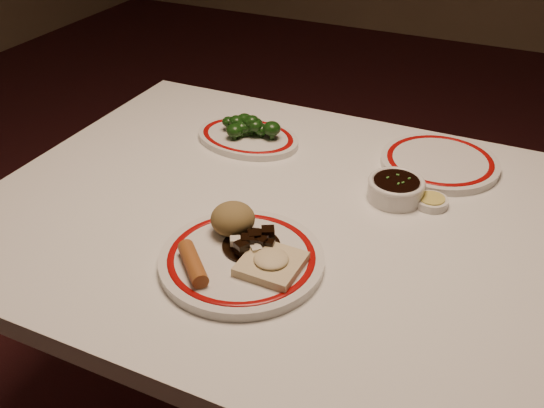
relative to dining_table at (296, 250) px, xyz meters
The scene contains 12 objects.
dining_table is the anchor object (origin of this frame).
main_plate 0.21m from the dining_table, 97.07° to the right, with size 0.31×0.31×0.02m.
rice_mound 0.20m from the dining_table, 117.53° to the right, with size 0.08×0.08×0.06m, color olive.
spring_roll 0.29m from the dining_table, 107.07° to the right, with size 0.03×0.03×0.10m, color #A15B27.
fried_wonton 0.23m from the dining_table, 79.56° to the right, with size 0.10×0.10×0.03m.
stirfry_heap 0.20m from the dining_table, 96.93° to the right, with size 0.10×0.10×0.03m.
broccoli_plate 0.33m from the dining_table, 134.51° to the left, with size 0.26×0.23×0.02m.
broccoli_pile 0.34m from the dining_table, 134.15° to the left, with size 0.14×0.09×0.05m.
soy_bowl 0.23m from the dining_table, 38.78° to the left, with size 0.11×0.11×0.04m.
sweet_sour_dish 0.24m from the dining_table, 40.27° to the left, with size 0.06×0.06×0.02m.
mustard_dish 0.28m from the dining_table, 29.93° to the left, with size 0.06×0.06×0.02m.
far_plate 0.37m from the dining_table, 54.72° to the left, with size 0.32×0.32×0.02m.
Camera 1 is at (0.36, -0.88, 1.39)m, focal length 40.00 mm.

